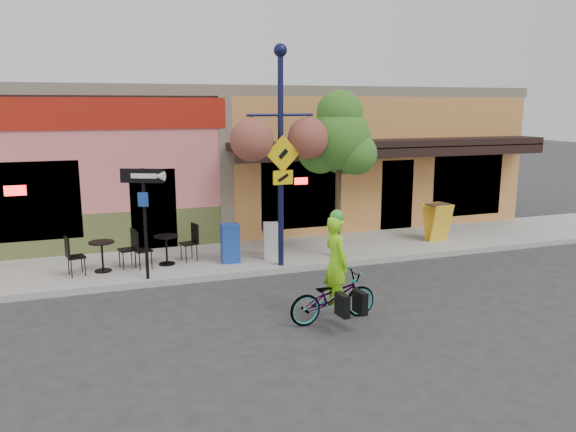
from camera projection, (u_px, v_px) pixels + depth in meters
The scene contains 14 objects.
ground at pixel (304, 278), 13.05m from camera, with size 90.00×90.00×0.00m, color #2D2D30.
sidewalk at pixel (277, 254), 14.88m from camera, with size 24.00×3.00×0.15m, color #9E9B93.
curb at pixel (296, 269), 13.54m from camera, with size 24.00×0.12×0.15m, color #A8A59E.
building at pixel (227, 155), 19.55m from camera, with size 18.20×8.20×4.50m, color #E57173, non-canonical shape.
bicycle at pixel (333, 297), 10.40m from camera, with size 0.61×1.76×0.92m, color maroon.
cyclist_rider at pixel (336, 275), 10.34m from camera, with size 0.64×0.42×1.75m, color #90F319.
lamp_post at pixel (281, 158), 13.09m from camera, with size 1.66×0.66×5.19m, color #13163D, non-canonical shape.
one_way_sign at pixel (145, 225), 12.29m from camera, with size 0.95×0.21×2.48m, color black, non-canonical shape.
cafe_set_left at pixel (102, 252), 12.99m from camera, with size 1.55×0.78×0.93m, color black, non-canonical shape.
cafe_set_right at pixel (166, 246), 13.56m from camera, with size 1.56×0.78×0.94m, color black, non-canonical shape.
newspaper_box_blue at pixel (230, 243), 13.77m from camera, with size 0.43×0.38×0.96m, color #1C42A8, non-canonical shape.
newspaper_box_grey at pixel (272, 241), 14.12m from camera, with size 0.42×0.38×0.91m, color #BBBBBB, non-canonical shape.
street_tree at pixel (339, 174), 13.97m from camera, with size 1.65×1.65×4.24m, color #3D7A26, non-canonical shape.
sandwich_board at pixel (442, 223), 15.82m from camera, with size 0.64×0.47×1.07m, color yellow, non-canonical shape.
Camera 1 is at (-4.52, -11.68, 3.97)m, focal length 35.00 mm.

